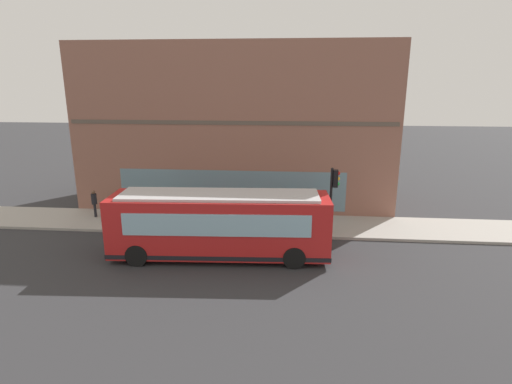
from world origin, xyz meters
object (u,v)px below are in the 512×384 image
at_px(traffic_light_near_corner, 334,188).
at_px(pedestrian_by_light_pole, 94,202).
at_px(fire_hydrant, 198,213).
at_px(pedestrian_near_building_entrance, 224,208).
at_px(city_bus_nearside, 219,225).
at_px(pedestrian_walking_along_curb, 209,201).

bearing_deg(traffic_light_near_corner, pedestrian_by_light_pole, 83.61).
xyz_separation_m(fire_hydrant, pedestrian_near_building_entrance, (-0.93, -1.68, 0.63)).
xyz_separation_m(pedestrian_near_building_entrance, pedestrian_by_light_pole, (0.87, 7.94, -0.07)).
height_order(city_bus_nearside, pedestrian_by_light_pole, city_bus_nearside).
xyz_separation_m(city_bus_nearside, pedestrian_near_building_entrance, (3.86, 0.42, -0.41)).
bearing_deg(pedestrian_walking_along_curb, pedestrian_near_building_entrance, -145.16).
distance_m(fire_hydrant, pedestrian_by_light_pole, 6.28).
relative_size(city_bus_nearside, pedestrian_by_light_pole, 6.33).
bearing_deg(fire_hydrant, pedestrian_by_light_pole, 90.57).
height_order(pedestrian_near_building_entrance, pedestrian_by_light_pole, pedestrian_near_building_entrance).
xyz_separation_m(city_bus_nearside, traffic_light_near_corner, (3.17, -5.47, 1.06)).
xyz_separation_m(pedestrian_by_light_pole, pedestrian_walking_along_curb, (0.82, -6.76, -0.02)).
distance_m(fire_hydrant, pedestrian_walking_along_curb, 1.06).
xyz_separation_m(traffic_light_near_corner, pedestrian_near_building_entrance, (0.68, 5.90, -1.47)).
relative_size(fire_hydrant, pedestrian_walking_along_curb, 0.47).
relative_size(fire_hydrant, pedestrian_by_light_pole, 0.46).
height_order(city_bus_nearside, pedestrian_near_building_entrance, city_bus_nearside).
bearing_deg(pedestrian_near_building_entrance, fire_hydrant, 61.11).
bearing_deg(pedestrian_by_light_pole, pedestrian_walking_along_curb, -83.07).
xyz_separation_m(fire_hydrant, pedestrian_walking_along_curb, (0.76, -0.51, 0.53)).
bearing_deg(pedestrian_near_building_entrance, pedestrian_walking_along_curb, 34.84).
bearing_deg(pedestrian_walking_along_curb, traffic_light_near_corner, -108.53).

